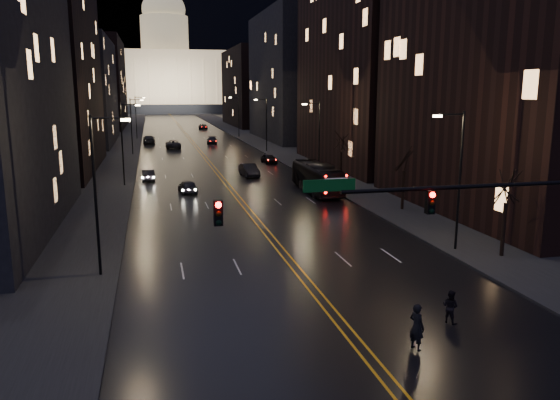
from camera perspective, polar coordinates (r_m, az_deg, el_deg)
ground at (r=24.29m, az=7.20°, el=-13.67°), size 900.00×900.00×0.00m
road at (r=151.13m, az=-10.25°, el=7.33°), size 20.00×320.00×0.02m
sidewalk_left at (r=151.04m, az=-15.60°, el=7.12°), size 8.00×320.00×0.16m
sidewalk_right at (r=152.49m, az=-4.95°, el=7.53°), size 8.00×320.00×0.16m
center_line at (r=151.12m, az=-10.25°, el=7.34°), size 0.62×320.00×0.01m
building_left_mid at (r=75.82m, az=-23.82°, el=13.29°), size 12.00×30.00×28.00m
building_left_far at (r=113.34m, az=-20.19°, el=10.59°), size 12.00×34.00×20.00m
building_left_dist at (r=161.12m, az=-18.23°, el=11.46°), size 12.00×40.00×24.00m
building_right_near at (r=49.82m, az=22.80°, el=12.54°), size 12.00×26.00×24.00m
building_right_tall at (r=76.74m, az=9.46°, el=17.79°), size 12.00×30.00×38.00m
building_right_mid at (r=116.25m, az=1.23°, el=12.75°), size 12.00×34.00×26.00m
building_right_dist at (r=163.15m, az=-3.05°, el=11.64°), size 12.00×40.00×22.00m
mountain_ridge at (r=407.12m, az=-6.67°, el=19.05°), size 520.00×60.00×130.00m
capitol at (r=270.78m, az=-11.80°, el=12.62°), size 90.00×50.00×58.50m
traffic_signal at (r=25.28m, az=20.16°, el=-1.07°), size 17.29×0.45×7.00m
streetlamp_right_near at (r=36.19m, az=18.06°, el=2.62°), size 2.13×0.25×9.00m
streetlamp_left_near at (r=31.15m, az=-18.44°, el=1.26°), size 2.13×0.25×9.00m
streetlamp_right_mid at (r=63.60m, az=3.97°, el=6.71°), size 2.13×0.25×9.00m
streetlamp_left_mid at (r=60.87m, az=-16.01°, el=6.09°), size 2.13×0.25×9.00m
streetlamp_right_far at (r=92.62m, az=-1.54°, el=8.19°), size 2.13×0.25×9.00m
streetlamp_left_far at (r=90.77m, az=-15.16°, el=7.74°), size 2.13×0.25×9.00m
streetlamp_right_dist at (r=122.12m, az=-4.43°, el=8.94°), size 2.13×0.25×9.00m
streetlamp_left_dist at (r=120.72m, az=-14.74°, el=8.57°), size 2.13×0.25×9.00m
tree_right_near at (r=35.83m, az=22.64°, el=1.32°), size 2.40×2.40×6.65m
tree_right_mid at (r=47.75m, az=12.86°, el=4.22°), size 2.40×2.40×6.65m
tree_right_far at (r=62.44m, az=6.43°, el=6.06°), size 2.40×2.40×6.65m
bus at (r=55.75m, az=3.87°, el=2.33°), size 2.51×10.72×2.99m
oncoming_car_a at (r=56.03m, az=-9.62°, el=1.40°), size 1.96×4.11×1.36m
oncoming_car_b at (r=64.73m, az=-13.61°, el=2.56°), size 1.53×4.06×1.32m
oncoming_car_c at (r=100.05m, az=-11.11°, el=5.74°), size 2.62×5.47×1.51m
oncoming_car_d at (r=110.28m, az=-13.54°, el=6.17°), size 2.38×5.63×1.62m
receding_car_a at (r=66.15m, az=-3.24°, el=3.14°), size 1.93×4.79×1.55m
receding_car_b at (r=78.06m, az=-1.18°, el=4.34°), size 1.99×4.09×1.35m
receding_car_c at (r=107.14m, az=-7.11°, el=6.19°), size 2.49×5.00×1.40m
receding_car_d at (r=148.91m, az=-8.05°, el=7.61°), size 2.61×5.13×1.39m
pedestrian_a at (r=23.03m, az=14.10°, el=-12.73°), size 0.70×0.83×1.94m
pedestrian_b at (r=25.96m, az=17.37°, el=-10.59°), size 0.73×0.85×1.53m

